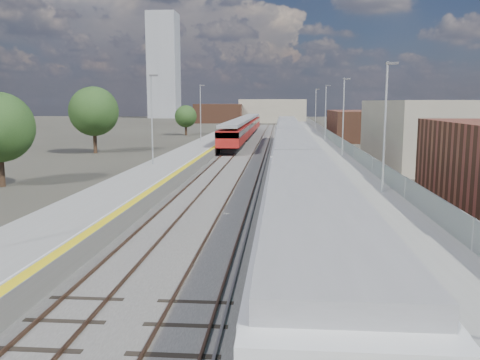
# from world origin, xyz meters

# --- Properties ---
(ground) EXTENTS (320.00, 320.00, 0.00)m
(ground) POSITION_xyz_m (0.00, 50.00, 0.00)
(ground) COLOR #47443A
(ground) RESTS_ON ground
(ballast_bed) EXTENTS (10.50, 155.00, 0.06)m
(ballast_bed) POSITION_xyz_m (-2.25, 52.50, 0.03)
(ballast_bed) COLOR #565451
(ballast_bed) RESTS_ON ground
(tracks) EXTENTS (8.96, 160.00, 0.17)m
(tracks) POSITION_xyz_m (-1.65, 54.18, 0.11)
(tracks) COLOR #4C3323
(tracks) RESTS_ON ground
(platform_right) EXTENTS (4.70, 155.00, 8.52)m
(platform_right) POSITION_xyz_m (5.28, 52.49, 0.54)
(platform_right) COLOR slate
(platform_right) RESTS_ON ground
(platform_left) EXTENTS (4.30, 155.00, 8.52)m
(platform_left) POSITION_xyz_m (-9.05, 52.49, 0.52)
(platform_left) COLOR slate
(platform_left) RESTS_ON ground
(buildings) EXTENTS (72.00, 185.50, 40.00)m
(buildings) POSITION_xyz_m (-18.12, 138.60, 10.70)
(buildings) COLOR brown
(buildings) RESTS_ON ground
(green_train) EXTENTS (2.91, 80.89, 3.20)m
(green_train) POSITION_xyz_m (1.50, 37.81, 2.25)
(green_train) COLOR black
(green_train) RESTS_ON ground
(red_train) EXTENTS (2.77, 56.28, 3.50)m
(red_train) POSITION_xyz_m (-5.50, 77.41, 2.07)
(red_train) COLOR black
(red_train) RESTS_ON ground
(tree_b) EXTENTS (5.98, 5.98, 8.10)m
(tree_b) POSITION_xyz_m (-22.12, 52.49, 5.10)
(tree_b) COLOR #382619
(tree_b) RESTS_ON ground
(tree_c) EXTENTS (4.15, 4.15, 5.62)m
(tree_c) POSITION_xyz_m (-17.34, 87.23, 3.53)
(tree_c) COLOR #382619
(tree_c) RESTS_ON ground
(tree_d) EXTENTS (4.57, 4.57, 6.19)m
(tree_d) POSITION_xyz_m (21.98, 67.66, 3.89)
(tree_d) COLOR #382619
(tree_d) RESTS_ON ground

